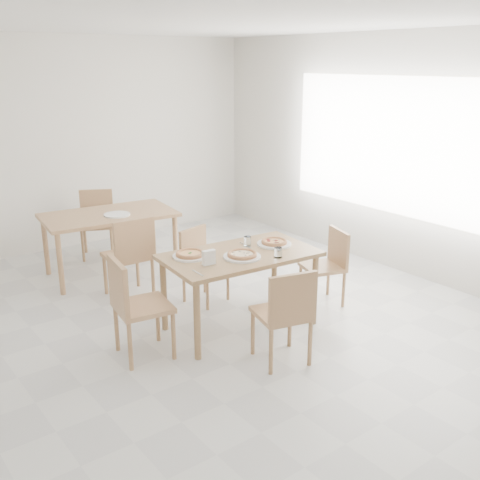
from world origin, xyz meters
TOP-DOWN VIEW (x-y plane):
  - room at (2.98, 0.30)m, footprint 7.28×7.00m
  - main_table at (0.51, 0.08)m, footprint 1.49×0.93m
  - chair_south at (0.38, -0.71)m, footprint 0.52×0.52m
  - chair_north at (0.57, 0.86)m, footprint 0.47×0.47m
  - chair_west at (-0.57, 0.16)m, footprint 0.51×0.51m
  - chair_east at (1.61, -0.02)m, footprint 0.49×0.49m
  - plate_margherita at (0.08, 0.27)m, footprint 0.32×0.32m
  - plate_mushroom at (0.45, -0.03)m, footprint 0.34×0.34m
  - plate_pepperoni at (0.93, 0.08)m, footprint 0.33×0.33m
  - pizza_margherita at (0.08, 0.27)m, footprint 0.31×0.31m
  - pizza_mushroom at (0.45, -0.03)m, footprint 0.33×0.33m
  - pizza_pepperoni at (0.93, 0.08)m, footprint 0.26×0.26m
  - tumbler_a at (0.70, 0.21)m, footprint 0.07×0.07m
  - tumbler_b at (0.71, -0.22)m, footprint 0.07×0.07m
  - napkin_holder at (0.09, -0.01)m, footprint 0.13×0.07m
  - fork_a at (0.69, 0.23)m, footprint 0.03×0.20m
  - fork_b at (-0.09, -0.12)m, footprint 0.02×0.18m
  - second_table at (0.15, 2.16)m, footprint 1.60×1.04m
  - chair_back_s at (0.00, 1.33)m, footprint 0.47×0.47m
  - chair_back_n at (0.32, 2.92)m, footprint 0.57×0.57m
  - plate_empty at (0.19, 2.02)m, footprint 0.30×0.30m

SIDE VIEW (x-z plane):
  - chair_north at x=0.57m, z-range 0.06..0.85m
  - chair_east at x=1.61m, z-range 0.06..0.86m
  - chair_south at x=0.38m, z-range 0.07..0.92m
  - chair_back_n at x=0.32m, z-range 0.07..0.92m
  - chair_west at x=-0.57m, z-range 0.07..0.98m
  - chair_back_s at x=0.00m, z-range 0.07..0.99m
  - main_table at x=0.51m, z-range 0.29..1.04m
  - second_table at x=0.15m, z-range 0.29..1.04m
  - fork_a at x=0.69m, z-range 0.75..0.76m
  - fork_b at x=-0.09m, z-range 0.75..0.76m
  - plate_margherita at x=0.08m, z-range 0.75..0.77m
  - plate_mushroom at x=0.45m, z-range 0.75..0.77m
  - plate_pepperoni at x=0.93m, z-range 0.75..0.77m
  - plate_empty at x=0.19m, z-range 0.75..0.77m
  - pizza_margherita at x=0.08m, z-range 0.76..0.80m
  - pizza_mushroom at x=0.45m, z-range 0.76..0.80m
  - pizza_pepperoni at x=0.93m, z-range 0.77..0.80m
  - tumbler_a at x=0.70m, z-range 0.75..0.84m
  - tumbler_b at x=0.71m, z-range 0.75..0.84m
  - napkin_holder at x=0.09m, z-range 0.75..0.89m
  - room at x=2.98m, z-range -2.00..5.00m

